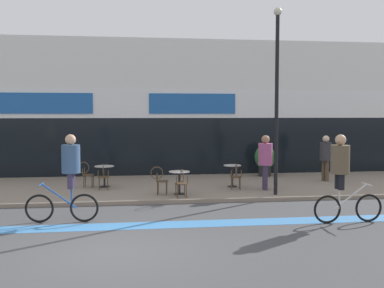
% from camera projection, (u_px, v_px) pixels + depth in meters
% --- Properties ---
extents(ground_plane, '(120.00, 120.00, 0.00)m').
position_uv_depth(ground_plane, '(108.00, 252.00, 8.80)').
color(ground_plane, '#424244').
extents(sidewalk_slab, '(40.00, 5.50, 0.12)m').
position_uv_depth(sidewalk_slab, '(120.00, 188.00, 15.97)').
color(sidewalk_slab, gray).
rests_on(sidewalk_slab, ground).
extents(storefront_facade, '(40.00, 4.06, 5.82)m').
position_uv_depth(storefront_facade, '(122.00, 109.00, 20.44)').
color(storefront_facade, silver).
rests_on(storefront_facade, ground).
extents(bike_lane_stripe, '(36.00, 0.70, 0.01)m').
position_uv_depth(bike_lane_stripe, '(113.00, 226.00, 10.78)').
color(bike_lane_stripe, '#3D7AB7').
rests_on(bike_lane_stripe, ground).
extents(bistro_table_0, '(0.69, 0.69, 0.75)m').
position_uv_depth(bistro_table_0, '(104.00, 172.00, 15.81)').
color(bistro_table_0, black).
rests_on(bistro_table_0, sidewalk_slab).
extents(bistro_table_1, '(0.67, 0.67, 0.74)m').
position_uv_depth(bistro_table_1, '(179.00, 178.00, 14.39)').
color(bistro_table_1, black).
rests_on(bistro_table_1, sidewalk_slab).
extents(bistro_table_2, '(0.62, 0.62, 0.77)m').
position_uv_depth(bistro_table_2, '(232.00, 172.00, 15.84)').
color(bistro_table_2, black).
rests_on(bistro_table_2, sidewalk_slab).
extents(cafe_chair_0_near, '(0.42, 0.58, 0.90)m').
position_uv_depth(cafe_chair_0_near, '(103.00, 175.00, 15.19)').
color(cafe_chair_0_near, '#4C3823').
rests_on(cafe_chair_0_near, sidewalk_slab).
extents(cafe_chair_0_side, '(0.59, 0.43, 0.90)m').
position_uv_depth(cafe_chair_0_side, '(86.00, 173.00, 15.73)').
color(cafe_chair_0_side, '#4C3823').
rests_on(cafe_chair_0_side, sidewalk_slab).
extents(cafe_chair_1_near, '(0.43, 0.59, 0.90)m').
position_uv_depth(cafe_chair_1_near, '(182.00, 181.00, 13.77)').
color(cafe_chair_1_near, '#4C3823').
rests_on(cafe_chair_1_near, sidewalk_slab).
extents(cafe_chair_1_side, '(0.60, 0.45, 0.90)m').
position_uv_depth(cafe_chair_1_side, '(160.00, 179.00, 14.32)').
color(cafe_chair_1_side, '#4C3823').
rests_on(cafe_chair_1_side, sidewalk_slab).
extents(cafe_chair_2_near, '(0.45, 0.60, 0.90)m').
position_uv_depth(cafe_chair_2_near, '(236.00, 175.00, 15.22)').
color(cafe_chair_2_near, '#4C3823').
rests_on(cafe_chair_2_near, sidewalk_slab).
extents(planter_pot, '(0.84, 0.84, 1.29)m').
position_uv_depth(planter_pot, '(265.00, 159.00, 18.54)').
color(planter_pot, '#232326').
rests_on(planter_pot, sidewalk_slab).
extents(lamp_post, '(0.26, 0.26, 5.89)m').
position_uv_depth(lamp_post, '(277.00, 89.00, 14.13)').
color(lamp_post, black).
rests_on(lamp_post, sidewalk_slab).
extents(cyclist_1, '(1.82, 0.53, 2.20)m').
position_uv_depth(cyclist_1, '(69.00, 171.00, 11.14)').
color(cyclist_1, black).
rests_on(cyclist_1, ground).
extents(cyclist_2, '(1.80, 0.49, 2.20)m').
position_uv_depth(cyclist_2, '(342.00, 172.00, 11.06)').
color(cyclist_2, black).
rests_on(cyclist_2, ground).
extents(pedestrian_near_end, '(0.56, 0.56, 1.75)m').
position_uv_depth(pedestrian_near_end, '(326.00, 154.00, 17.14)').
color(pedestrian_near_end, '#4C3D2D').
rests_on(pedestrian_near_end, sidewalk_slab).
extents(pedestrian_far_end, '(0.55, 0.55, 1.86)m').
position_uv_depth(pedestrian_far_end, '(265.00, 157.00, 15.19)').
color(pedestrian_far_end, '#382D47').
rests_on(pedestrian_far_end, sidewalk_slab).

